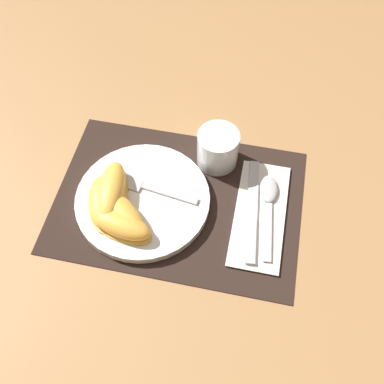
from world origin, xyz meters
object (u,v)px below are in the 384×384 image
Objects in this scene: citrus_wedge_0 at (112,192)px; citrus_wedge_1 at (102,202)px; plate at (143,200)px; juice_glass at (218,150)px; citrus_wedge_3 at (120,224)px; fork at (145,188)px; knife at (252,212)px; citrus_wedge_2 at (120,210)px; spoon at (268,200)px.

citrus_wedge_0 is 1.13× the size of citrus_wedge_1.
juice_glass is at bearing 46.46° from plate.
citrus_wedge_0 is 1.07× the size of citrus_wedge_3.
citrus_wedge_0 is at bearing -148.52° from fork.
plate is 1.39× the size of fork.
citrus_wedge_1 is at bearing -139.21° from juice_glass.
fork is (-0.20, 0.00, 0.01)m from knife.
citrus_wedge_2 is (-0.15, -0.17, -0.00)m from juice_glass.
citrus_wedge_1 is at bearing -164.58° from spoon.
spoon is 1.30× the size of citrus_wedge_0.
citrus_wedge_2 reaches higher than fork.
citrus_wedge_3 is (0.04, -0.04, -0.00)m from citrus_wedge_1.
citrus_wedge_1 is 0.95× the size of citrus_wedge_3.
plate is 1.81× the size of citrus_wedge_2.
knife is at bearing 21.11° from citrus_wedge_3.
plate is at bearing -168.30° from spoon.
spoon is (0.23, 0.05, -0.00)m from plate.
citrus_wedge_3 is at bearing -61.19° from citrus_wedge_0.
knife is at bearing -129.64° from spoon.
plate is 0.06m from citrus_wedge_2.
citrus_wedge_1 reaches higher than fork.
juice_glass is 0.58× the size of citrus_wedge_2.
citrus_wedge_0 is 0.04m from citrus_wedge_2.
plate is 0.02m from fork.
citrus_wedge_2 is at bearing -123.47° from plate.
citrus_wedge_2 reaches higher than plate.
citrus_wedge_0 reaches higher than citrus_wedge_2.
citrus_wedge_0 reaches higher than fork.
citrus_wedge_3 reaches higher than plate.
citrus_wedge_0 is at bearing -167.65° from plate.
fork is 0.06m from citrus_wedge_0.
fork is at bearing 66.06° from citrus_wedge_2.
knife is at bearing 10.52° from citrus_wedge_1.
juice_glass is 0.22m from citrus_wedge_2.
citrus_wedge_3 is (-0.25, -0.12, 0.02)m from spoon.
fork is (-0.23, -0.03, 0.01)m from spoon.
juice_glass is at bearing 128.06° from knife.
citrus_wedge_3 is at bearing -39.15° from citrus_wedge_1.
knife is 1.58× the size of citrus_wedge_0.
citrus_wedge_1 is (-0.29, -0.08, 0.02)m from spoon.
citrus_wedge_0 is 0.07m from citrus_wedge_3.
knife is 1.79× the size of citrus_wedge_1.
fork is at bearing 39.90° from citrus_wedge_1.
plate is 0.20m from knife.
plate is 2.04× the size of citrus_wedge_1.
citrus_wedge_0 reaches higher than plate.
knife is 0.24m from citrus_wedge_2.
knife is 0.27m from citrus_wedge_1.
fork is 0.09m from citrus_wedge_1.
citrus_wedge_0 is at bearing -168.18° from spoon.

